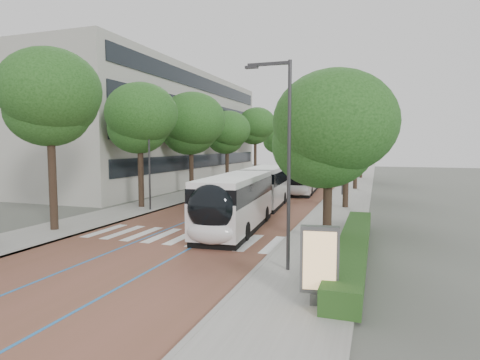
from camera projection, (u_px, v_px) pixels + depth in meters
name	position (u px, v px, depth m)	size (l,w,h in m)	color
ground	(170.00, 241.00, 20.64)	(160.00, 160.00, 0.00)	#51544C
road	(304.00, 179.00, 58.33)	(11.00, 140.00, 0.02)	brown
sidewalk_left	(255.00, 177.00, 60.75)	(4.00, 140.00, 0.12)	gray
sidewalk_right	(358.00, 180.00, 55.90)	(4.00, 140.00, 0.12)	gray
kerb_left	(267.00, 178.00, 60.14)	(0.20, 140.00, 0.14)	gray
kerb_right	(344.00, 180.00, 56.51)	(0.20, 140.00, 0.14)	gray
zebra_crossing	(183.00, 237.00, 21.52)	(10.55, 3.60, 0.01)	silver
lane_line_left	(294.00, 179.00, 58.84)	(0.12, 126.00, 0.01)	#2166A8
lane_line_right	(316.00, 179.00, 57.81)	(0.12, 126.00, 0.01)	#2166A8
office_building	(142.00, 129.00, 52.71)	(18.11, 40.00, 14.00)	#9A988E
hedge	(354.00, 246.00, 17.65)	(1.20, 14.00, 0.80)	#1F4718
streetlight_near	(284.00, 149.00, 15.25)	(1.82, 0.20, 8.00)	#323134
streetlight_far	(341.00, 146.00, 38.81)	(1.82, 0.20, 8.00)	#323134
lamp_post_left	(149.00, 156.00, 29.79)	(0.14, 0.14, 8.00)	#323134
trees_left	(222.00, 130.00, 47.33)	(6.40, 60.85, 9.96)	black
trees_right	(352.00, 134.00, 36.37)	(5.97, 47.73, 8.78)	black
lead_bus	(251.00, 195.00, 26.84)	(3.89, 18.53, 3.20)	black
bus_queued_0	(303.00, 177.00, 42.26)	(3.15, 12.51, 3.20)	silver
bus_queued_1	(318.00, 169.00, 54.61)	(2.97, 12.48, 3.20)	silver
bus_queued_2	(330.00, 165.00, 66.80)	(2.58, 12.40, 3.20)	silver
ad_panel	(319.00, 263.00, 12.14)	(1.19, 0.52, 2.40)	#59595B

